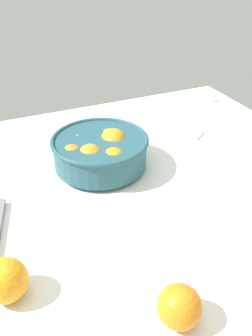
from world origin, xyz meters
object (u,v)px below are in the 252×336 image
object	(u,v)px
loose_orange_1	(179,306)
spoon	(214,96)
loose_orange_0	(6,280)
fruit_bowl	(100,151)

from	to	relation	value
loose_orange_1	spoon	xyz separation A→B (cm)	(63.72, 79.64, -3.36)
loose_orange_0	loose_orange_1	world-z (taller)	loose_orange_0
fruit_bowl	spoon	bearing A→B (deg)	26.72
spoon	fruit_bowl	bearing A→B (deg)	-153.28
loose_orange_1	spoon	world-z (taller)	loose_orange_1
fruit_bowl	loose_orange_0	bearing A→B (deg)	-131.84
spoon	loose_orange_0	bearing A→B (deg)	-144.67
fruit_bowl	spoon	distance (cm)	66.38
loose_orange_0	loose_orange_1	xyz separation A→B (cm)	(25.22, -16.59, -0.26)
fruit_bowl	spoon	world-z (taller)	fruit_bowl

